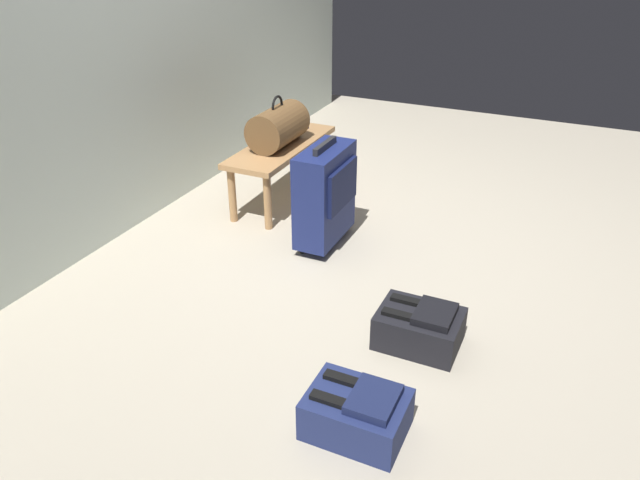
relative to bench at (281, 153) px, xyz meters
name	(u,v)px	position (x,y,z in m)	size (l,w,h in m)	color
ground_plane	(369,266)	(-0.62, -0.88, -0.34)	(6.60, 6.60, 0.00)	#B2A893
bench	(281,153)	(0.00, 0.00, 0.00)	(1.00, 0.36, 0.41)	#A87A4C
duffel_bag_brown	(278,126)	(-0.04, 0.00, 0.19)	(0.44, 0.26, 0.34)	brown
cell_phone	(298,128)	(0.34, 0.04, 0.07)	(0.07, 0.14, 0.01)	#191E4C
suitcase_upright_navy	(325,194)	(-0.47, -0.54, -0.01)	(0.47, 0.23, 0.65)	navy
backpack_navy	(357,413)	(-1.81, -1.28, -0.25)	(0.28, 0.38, 0.21)	navy
backpack_dark	(420,327)	(-1.18, -1.34, -0.25)	(0.28, 0.38, 0.21)	black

